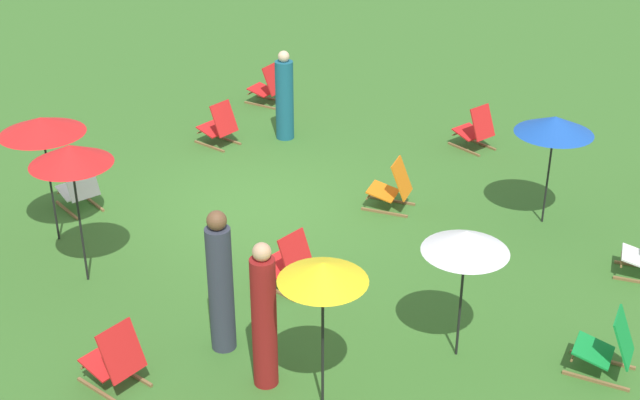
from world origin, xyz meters
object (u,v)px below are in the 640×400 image
at_px(umbrella_3, 555,125).
at_px(person_1, 264,319).
at_px(deckchair_6, 608,347).
at_px(umbrella_0, 323,272).
at_px(umbrella_2, 466,242).
at_px(person_2, 284,98).
at_px(deckchair_2, 476,130).
at_px(umbrella_4, 41,126).
at_px(deckchair_10, 79,188).
at_px(deckchair_9, 289,263).
at_px(umbrella_1, 70,155).
at_px(deckchair_11, 115,359).
at_px(person_0, 221,284).
at_px(deckchair_4, 392,187).
at_px(deckchair_3, 268,87).
at_px(deckchair_8, 219,126).

bearing_deg(umbrella_3, person_1, -12.88).
height_order(deckchair_6, umbrella_0, umbrella_0).
height_order(umbrella_0, umbrella_2, umbrella_0).
distance_m(person_1, person_2, 7.21).
relative_size(deckchair_2, umbrella_4, 0.45).
xyz_separation_m(deckchair_10, person_2, (-4.15, 1.03, 0.42)).
distance_m(deckchair_9, umbrella_1, 3.16).
xyz_separation_m(deckchair_9, deckchair_11, (2.78, -0.43, 0.00)).
relative_size(umbrella_1, person_0, 1.08).
xyz_separation_m(umbrella_0, umbrella_3, (-5.43, 0.50, -0.11)).
height_order(deckchair_2, deckchair_10, same).
xyz_separation_m(deckchair_2, umbrella_1, (7.08, -2.56, 1.51)).
distance_m(deckchair_4, person_1, 4.70).
bearing_deg(deckchair_11, person_1, 130.43).
xyz_separation_m(deckchair_10, person_0, (1.58, 4.20, 0.52)).
bearing_deg(deckchair_6, deckchair_3, -127.56).
xyz_separation_m(umbrella_1, person_2, (-5.57, -0.63, -1.08)).
distance_m(person_0, person_2, 6.54).
bearing_deg(deckchair_11, deckchair_9, 176.25).
bearing_deg(umbrella_1, deckchair_4, 149.43).
bearing_deg(deckchair_9, deckchair_6, 104.99).
height_order(umbrella_1, person_1, umbrella_1).
xyz_separation_m(umbrella_3, person_1, (5.47, -1.25, -0.73)).
bearing_deg(deckchair_4, deckchair_6, 48.49).
bearing_deg(umbrella_4, person_1, 77.92).
bearing_deg(umbrella_2, umbrella_0, -27.18).
height_order(deckchair_3, person_2, person_2).
relative_size(deckchair_8, deckchair_9, 1.00).
bearing_deg(deckchair_9, umbrella_4, -69.22).
bearing_deg(person_1, deckchair_2, -31.37).
relative_size(deckchair_11, umbrella_3, 0.48).
bearing_deg(deckchair_3, umbrella_3, 71.82).
height_order(deckchair_10, deckchair_11, same).
distance_m(deckchair_6, deckchair_10, 8.23).
relative_size(umbrella_3, umbrella_4, 0.90).
height_order(umbrella_2, person_2, person_2).
distance_m(deckchair_4, deckchair_11, 5.58).
distance_m(deckchair_2, deckchair_6, 6.55).
relative_size(umbrella_0, umbrella_4, 0.94).
bearing_deg(umbrella_4, deckchair_10, -151.99).
height_order(deckchair_9, umbrella_0, umbrella_0).
xyz_separation_m(deckchair_8, umbrella_2, (3.38, 6.42, 1.19)).
bearing_deg(person_1, person_2, -3.82).
bearing_deg(umbrella_1, person_1, 82.83).
relative_size(deckchair_9, umbrella_2, 0.49).
relative_size(deckchair_6, umbrella_4, 0.43).
bearing_deg(person_2, umbrella_3, -159.71).
height_order(deckchair_4, umbrella_1, umbrella_1).
xyz_separation_m(umbrella_3, person_2, (-0.52, -5.25, -0.82)).
relative_size(deckchair_11, umbrella_1, 0.41).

